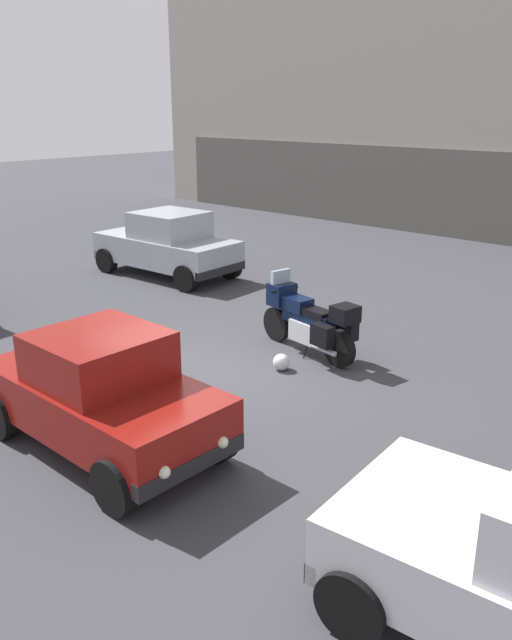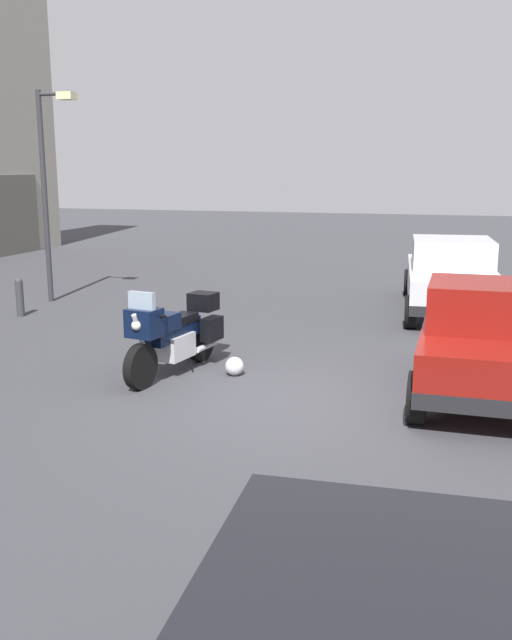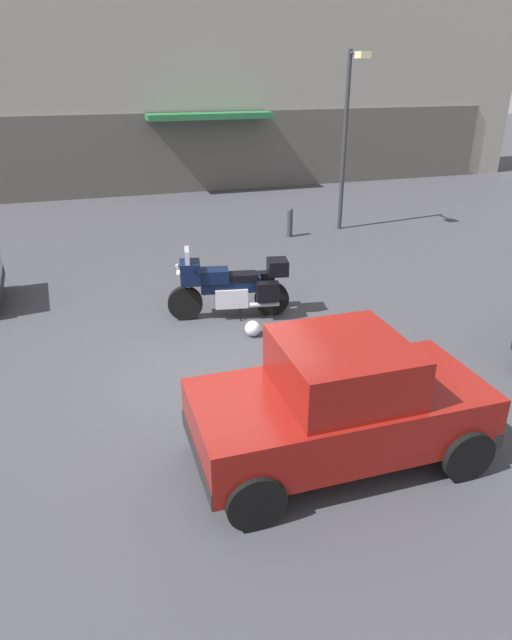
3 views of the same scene
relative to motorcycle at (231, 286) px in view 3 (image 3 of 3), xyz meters
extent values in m
plane|color=#38383D|center=(-0.71, -2.11, -0.62)|extent=(80.00, 80.00, 0.00)
cube|color=gray|center=(-0.71, 12.59, 5.54)|extent=(31.87, 2.40, 12.33)
cube|color=#514E48|center=(-0.71, 11.37, 0.78)|extent=(28.68, 0.12, 2.80)
cube|color=#236638|center=(2.19, 10.94, 2.08)|extent=(4.40, 1.10, 0.20)
cylinder|color=black|center=(-0.84, 0.15, -0.30)|extent=(0.65, 0.25, 0.64)
cylinder|color=black|center=(0.75, -0.13, -0.30)|extent=(0.65, 0.25, 0.64)
cylinder|color=#B7B7BC|center=(-0.82, 0.15, 0.13)|extent=(0.33, 0.13, 0.68)
cube|color=#B7B7BC|center=(0.00, 0.00, -0.20)|extent=(0.66, 0.50, 0.36)
cube|color=black|center=(0.00, 0.00, 0.04)|extent=(1.13, 0.46, 0.28)
cube|color=black|center=(-0.30, 0.05, 0.22)|extent=(0.57, 0.42, 0.24)
cube|color=black|center=(0.19, -0.03, 0.18)|extent=(0.60, 0.39, 0.12)
cube|color=black|center=(-0.72, 0.13, 0.30)|extent=(0.43, 0.50, 0.40)
cube|color=#8C9EAD|center=(-0.76, 0.13, 0.60)|extent=(0.15, 0.41, 0.28)
sphere|color=#EAEACC|center=(-0.90, 0.16, 0.30)|extent=(0.14, 0.14, 0.14)
cylinder|color=black|center=(-0.65, 0.11, 0.40)|extent=(0.15, 0.62, 0.04)
cylinder|color=#B7B7BC|center=(0.55, -0.30, -0.32)|extent=(0.56, 0.18, 0.09)
cube|color=black|center=(0.59, -0.38, -0.04)|extent=(0.43, 0.27, 0.36)
cube|color=black|center=(0.68, 0.17, -0.04)|extent=(0.43, 0.27, 0.36)
cube|color=black|center=(0.85, -0.15, 0.33)|extent=(0.42, 0.46, 0.28)
cylinder|color=black|center=(0.11, -0.20, -0.47)|extent=(0.05, 0.13, 0.29)
sphere|color=silver|center=(0.14, -0.90, -0.48)|extent=(0.28, 0.28, 0.28)
cube|color=black|center=(-4.18, 2.00, -0.20)|extent=(0.21, 1.64, 0.20)
cube|color=maroon|center=(0.13, -4.36, 0.02)|extent=(3.41, 1.57, 0.64)
cube|color=maroon|center=(0.13, -4.36, 0.64)|extent=(1.41, 1.44, 0.60)
cube|color=#8C9EAD|center=(0.78, -4.37, 0.64)|extent=(0.06, 1.33, 0.51)
cube|color=#8C9EAD|center=(-0.52, -4.36, 0.64)|extent=(0.06, 1.33, 0.48)
cube|color=black|center=(1.78, -4.37, -0.20)|extent=(0.13, 1.56, 0.20)
cube|color=black|center=(-1.52, -4.36, -0.20)|extent=(0.13, 1.56, 0.20)
cylinder|color=black|center=(1.38, -3.63, -0.30)|extent=(0.64, 0.22, 0.64)
cylinder|color=black|center=(1.37, -5.11, -0.30)|extent=(0.64, 0.22, 0.64)
cylinder|color=black|center=(-1.12, -3.62, -0.30)|extent=(0.64, 0.22, 0.64)
cylinder|color=black|center=(-1.13, -5.10, -0.30)|extent=(0.64, 0.22, 0.64)
sphere|color=silver|center=(1.83, -3.94, -0.08)|extent=(0.14, 0.14, 0.14)
sphere|color=silver|center=(1.83, -4.80, -0.08)|extent=(0.14, 0.14, 0.14)
cylinder|color=#2D2D33|center=(4.59, 5.06, 1.73)|extent=(0.12, 0.12, 4.70)
cylinder|color=#2D2D33|center=(4.59, 4.71, 3.97)|extent=(0.08, 0.70, 0.08)
cube|color=beige|center=(4.59, 4.36, 3.92)|extent=(0.28, 0.36, 0.16)
cylinder|color=#333338|center=(2.92, 4.71, -0.26)|extent=(0.16, 0.16, 0.73)
sphere|color=#333338|center=(2.92, 4.71, 0.11)|extent=(0.16, 0.16, 0.16)
camera|label=1|loc=(6.54, -8.55, 3.59)|focal=36.57mm
camera|label=2|loc=(-9.29, -4.02, 2.38)|focal=39.07mm
camera|label=3|loc=(-2.41, -9.24, 3.71)|focal=31.16mm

